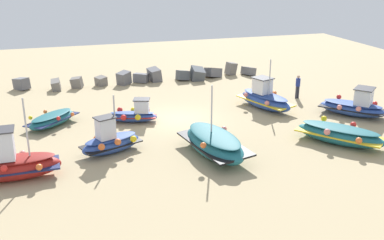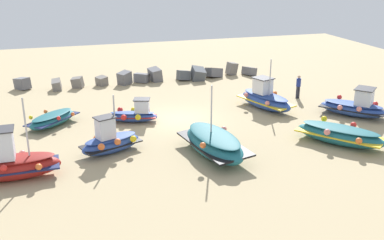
% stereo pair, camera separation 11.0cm
% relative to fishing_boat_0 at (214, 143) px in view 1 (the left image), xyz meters
% --- Properties ---
extents(ground_plane, '(55.93, 55.93, 0.00)m').
position_rel_fishing_boat_0_xyz_m(ground_plane, '(-0.18, 5.95, -0.64)').
color(ground_plane, tan).
extents(fishing_boat_0, '(2.81, 5.12, 3.69)m').
position_rel_fishing_boat_0_xyz_m(fishing_boat_0, '(0.00, 0.00, 0.00)').
color(fishing_boat_0, '#1E6670').
rests_on(fishing_boat_0, ground_plane).
extents(fishing_boat_1, '(2.84, 4.57, 3.44)m').
position_rel_fishing_boat_0_xyz_m(fishing_boat_1, '(5.84, 6.30, 0.03)').
color(fishing_boat_1, '#2D4C9E').
rests_on(fishing_boat_1, ground_plane).
extents(fishing_boat_2, '(3.24, 2.01, 1.52)m').
position_rel_fishing_boat_0_xyz_m(fishing_boat_2, '(-3.03, 6.22, -0.17)').
color(fishing_boat_2, '#2D4C9E').
rests_on(fishing_boat_2, ground_plane).
extents(fishing_boat_3, '(4.27, 4.73, 1.11)m').
position_rel_fishing_boat_0_xyz_m(fishing_boat_3, '(7.04, -0.54, -0.11)').
color(fishing_boat_3, '#1E6670').
rests_on(fishing_boat_3, ground_plane).
extents(fishing_boat_4, '(3.47, 2.32, 3.08)m').
position_rel_fishing_boat_0_xyz_m(fishing_boat_4, '(-5.01, 1.87, -0.02)').
color(fishing_boat_4, '#2D4C9E').
rests_on(fishing_boat_4, ground_plane).
extents(fishing_boat_5, '(4.13, 1.93, 3.83)m').
position_rel_fishing_boat_0_xyz_m(fishing_boat_5, '(-9.64, 0.08, 0.14)').
color(fishing_boat_5, maroon).
rests_on(fishing_boat_5, ground_plane).
extents(fishing_boat_6, '(3.44, 3.50, 0.84)m').
position_rel_fishing_boat_0_xyz_m(fishing_boat_6, '(-7.86, 6.98, -0.25)').
color(fishing_boat_6, '#1E6670').
rests_on(fishing_boat_6, ground_plane).
extents(fishing_boat_7, '(4.04, 4.27, 1.93)m').
position_rel_fishing_boat_0_xyz_m(fishing_boat_7, '(10.69, 3.34, -0.05)').
color(fishing_boat_7, '#2D4C9E').
rests_on(fishing_boat_7, ground_plane).
extents(person_walking, '(0.32, 0.32, 1.70)m').
position_rel_fishing_boat_0_xyz_m(person_walking, '(9.13, 7.78, 0.34)').
color(person_walking, '#2D2D38').
rests_on(person_walking, ground_plane).
extents(breakwater_rocks, '(19.92, 2.70, 1.33)m').
position_rel_fishing_boat_0_xyz_m(breakwater_rocks, '(0.35, 15.44, -0.21)').
color(breakwater_rocks, slate).
rests_on(breakwater_rocks, ground_plane).
extents(mooring_buoy_0, '(0.53, 0.53, 0.72)m').
position_rel_fishing_boat_0_xyz_m(mooring_buoy_0, '(7.05, 10.26, -0.20)').
color(mooring_buoy_0, '#3F3F42').
rests_on(mooring_buoy_0, ground_plane).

